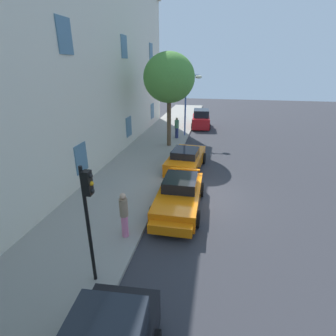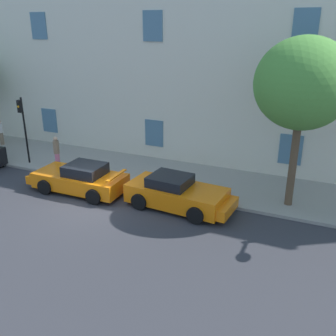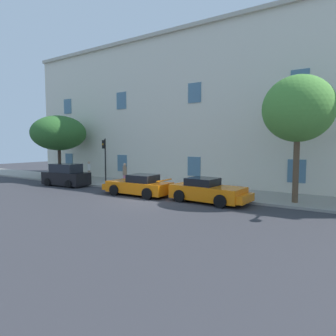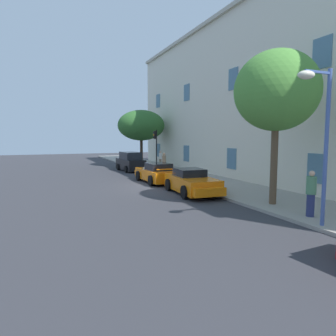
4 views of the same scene
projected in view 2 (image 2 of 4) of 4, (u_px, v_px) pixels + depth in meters
The scene contains 9 objects.
ground_plane at pixel (92, 204), 16.44m from camera, with size 80.00×80.00×0.00m, color #333338.
sidewalk at pixel (137, 171), 19.95m from camera, with size 60.00×4.31×0.14m, color gray.
building_facade at pixel (171, 45), 21.66m from camera, with size 37.16×5.33×12.44m.
sportscar_red_lead at pixel (78, 179), 17.52m from camera, with size 4.68×2.09×1.38m.
sportscar_yellow_flank at pixel (180, 195), 15.86m from camera, with size 4.68×2.32×1.38m.
tree_midblock at pixel (303, 84), 14.30m from camera, with size 3.73×3.73×6.86m.
traffic_light at pixel (23, 119), 20.02m from camera, with size 0.22×0.36×3.64m.
pedestrian_admiring at pixel (1, 132), 23.84m from camera, with size 0.38×0.38×1.62m.
pedestrian_strolling at pixel (57, 152), 19.68m from camera, with size 0.34×0.34×1.79m.
Camera 2 is at (9.02, -12.20, 7.32)m, focal length 40.20 mm.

